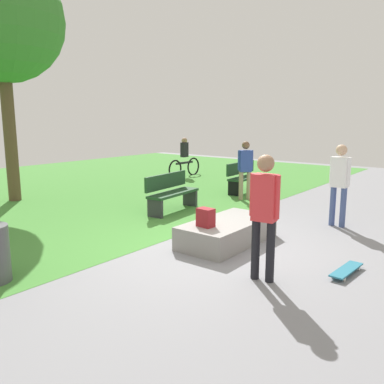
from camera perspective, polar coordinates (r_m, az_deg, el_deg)
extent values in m
plane|color=gray|center=(7.05, 3.61, -8.17)|extent=(28.00, 28.00, 0.00)
cube|color=#478C38|center=(12.78, -25.38, -0.66)|extent=(26.60, 12.94, 0.01)
cube|color=gray|center=(7.40, 5.04, -5.60)|extent=(1.95, 0.98, 0.41)
cube|color=maroon|center=(6.89, 1.94, -3.62)|extent=(0.23, 0.30, 0.32)
cylinder|color=black|center=(5.79, 8.96, -8.01)|extent=(0.12, 0.12, 0.86)
cylinder|color=black|center=(5.71, 11.01, -8.33)|extent=(0.12, 0.12, 0.86)
cube|color=red|center=(5.56, 10.22, -0.79)|extent=(0.23, 0.34, 0.65)
cylinder|color=red|center=(5.62, 8.62, -0.36)|extent=(0.09, 0.09, 0.59)
cylinder|color=red|center=(5.49, 11.87, -0.71)|extent=(0.09, 0.09, 0.59)
sphere|color=#9E7556|center=(5.49, 10.38, 4.02)|extent=(0.23, 0.23, 0.23)
cylinder|color=#3F5184|center=(9.00, 19.24, -1.88)|extent=(0.12, 0.12, 0.83)
cylinder|color=#3F5184|center=(8.92, 20.55, -2.07)|extent=(0.12, 0.12, 0.83)
cube|color=white|center=(8.84, 20.19, 2.64)|extent=(0.21, 0.33, 0.62)
cylinder|color=white|center=(8.90, 19.18, 2.91)|extent=(0.09, 0.09, 0.57)
cylinder|color=white|center=(8.78, 21.23, 2.69)|extent=(0.09, 0.09, 0.57)
sphere|color=tan|center=(8.79, 20.37, 5.58)|extent=(0.23, 0.23, 0.23)
cube|color=teal|center=(6.40, 20.97, -10.21)|extent=(0.81, 0.25, 0.02)
cylinder|color=silver|center=(6.14, 20.69, -11.47)|extent=(0.06, 0.03, 0.06)
cylinder|color=silver|center=(6.20, 19.29, -11.19)|extent=(0.06, 0.03, 0.06)
cylinder|color=silver|center=(6.64, 22.49, -9.94)|extent=(0.06, 0.03, 0.06)
cylinder|color=silver|center=(6.69, 21.19, -9.69)|extent=(0.06, 0.03, 0.06)
cube|color=#1E4223|center=(9.75, -2.61, -0.17)|extent=(1.64, 0.60, 0.06)
cube|color=#1E4223|center=(9.83, -3.67, 1.57)|extent=(1.60, 0.22, 0.36)
cube|color=#2D2D33|center=(10.40, -0.27, -0.75)|extent=(0.12, 0.40, 0.45)
cube|color=#2D2D33|center=(9.22, -5.22, -2.26)|extent=(0.12, 0.40, 0.45)
cube|color=#1E4223|center=(12.40, 7.74, 2.05)|extent=(1.62, 0.51, 0.06)
cube|color=#1E4223|center=(12.46, 6.88, 3.41)|extent=(1.60, 0.13, 0.36)
cube|color=black|center=(13.08, 9.24, 1.45)|extent=(0.10, 0.40, 0.45)
cube|color=black|center=(11.80, 6.02, 0.55)|extent=(0.10, 0.40, 0.45)
cylinder|color=brown|center=(11.95, -24.35, 7.80)|extent=(0.33, 0.33, 3.76)
sphere|color=#387F2D|center=(12.20, -25.43, 21.22)|extent=(3.20, 3.20, 3.20)
cylinder|color=tan|center=(11.28, 8.01, 0.90)|extent=(0.12, 0.12, 0.78)
cylinder|color=tan|center=(11.22, 6.93, 0.88)|extent=(0.12, 0.12, 0.78)
cube|color=#2D4799|center=(11.16, 7.56, 4.37)|extent=(0.37, 0.37, 0.59)
cylinder|color=#2D4799|center=(11.20, 8.40, 4.49)|extent=(0.09, 0.09, 0.54)
cylinder|color=#2D4799|center=(11.11, 6.71, 4.48)|extent=(0.09, 0.09, 0.54)
sphere|color=brown|center=(11.12, 7.61, 6.57)|extent=(0.21, 0.21, 0.21)
cube|color=#1E4C8C|center=(11.31, 7.35, 4.60)|extent=(0.30, 0.30, 0.36)
torus|color=black|center=(15.17, -2.40, 3.22)|extent=(0.72, 0.06, 0.72)
torus|color=black|center=(16.01, 0.19, 3.62)|extent=(0.72, 0.06, 0.72)
cube|color=black|center=(15.56, -1.07, 4.15)|extent=(0.99, 0.05, 0.08)
cube|color=black|center=(15.52, -1.08, 5.99)|extent=(0.28, 0.18, 0.56)
sphere|color=#9E7556|center=(15.49, -1.08, 7.28)|extent=(0.22, 0.22, 0.22)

